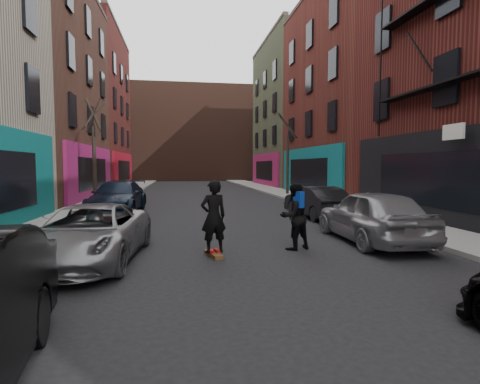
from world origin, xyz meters
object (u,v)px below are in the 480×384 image
object	(u,v)px
parked_left_far	(90,233)
pedestrian	(294,216)
tree_right_far	(288,148)
skateboarder	(213,216)
skateboard	(214,254)
parked_right_far	(371,215)
parked_right_end	(316,202)
tree_left_far	(94,144)
parked_left_end	(118,197)

from	to	relation	value
parked_left_far	pedestrian	size ratio (longest dim) A/B	2.69
tree_right_far	skateboarder	bearing A→B (deg)	-111.71
tree_right_far	skateboard	bearing A→B (deg)	-111.71
skateboard	pedestrian	size ratio (longest dim) A/B	0.46
parked_right_far	skateboard	distance (m)	4.81
parked_left_far	pedestrian	xyz separation A→B (m)	(5.03, 0.45, 0.23)
parked_left_far	parked_right_end	world-z (taller)	parked_right_end
tree_left_far	parked_right_far	distance (m)	14.99
parked_right_far	parked_left_far	bearing A→B (deg)	9.15
tree_right_far	pedestrian	bearing A→B (deg)	-105.88
parked_left_far	skateboard	size ratio (longest dim) A/B	5.87
tree_right_far	skateboarder	distance (m)	19.49
skateboard	parked_right_far	bearing A→B (deg)	-2.94
skateboard	skateboarder	size ratio (longest dim) A/B	0.45
parked_left_far	parked_right_far	distance (m)	7.57
parked_left_far	pedestrian	bearing A→B (deg)	9.99
parked_left_far	tree_left_far	bearing A→B (deg)	106.17
tree_left_far	tree_right_far	bearing A→B (deg)	25.82
parked_right_end	skateboard	size ratio (longest dim) A/B	5.08
tree_left_far	parked_right_end	size ratio (longest dim) A/B	1.60
skateboard	tree_left_far	bearing A→B (deg)	98.64
skateboarder	parked_right_far	bearing A→B (deg)	177.06
parked_right_far	tree_right_far	bearing A→B (deg)	-96.86
tree_left_far	parked_right_end	xyz separation A→B (m)	(10.19, -5.78, -2.71)
parked_left_end	parked_right_far	world-z (taller)	parked_right_far
skateboard	tree_right_far	bearing A→B (deg)	53.21
parked_left_far	skateboarder	xyz separation A→B (m)	(2.86, 0.00, 0.33)
pedestrian	skateboard	bearing A→B (deg)	-9.04
parked_right_end	skateboarder	distance (m)	7.91
parked_left_end	skateboard	bearing A→B (deg)	-64.62
tree_right_far	parked_right_end	world-z (taller)	tree_right_far
tree_right_far	skateboard	distance (m)	19.63
parked_left_far	pedestrian	world-z (taller)	pedestrian
tree_left_far	parked_left_far	distance (m)	12.49
tree_right_far	skateboarder	size ratio (longest dim) A/B	3.85
tree_right_far	skateboard	xyz separation A→B (m)	(-7.15, -17.95, -3.48)
skateboard	pedestrian	world-z (taller)	pedestrian
parked_left_end	parked_right_far	bearing A→B (deg)	-40.83
tree_right_far	parked_right_far	world-z (taller)	tree_right_far
parked_left_end	skateboarder	bearing A→B (deg)	-64.62
parked_left_far	parked_right_end	bearing A→B (deg)	43.27
tree_left_far	skateboarder	size ratio (longest dim) A/B	3.68
parked_right_far	pedestrian	xyz separation A→B (m)	(-2.48, -0.55, 0.11)
parked_left_far	skateboarder	distance (m)	2.88
tree_left_far	parked_right_far	bearing A→B (deg)	-47.89
skateboard	skateboarder	world-z (taller)	skateboarder
tree_right_far	parked_left_far	distance (m)	20.76
parked_right_far	parked_right_end	size ratio (longest dim) A/B	1.12
parked_left_end	pedestrian	size ratio (longest dim) A/B	2.94
parked_right_end	skateboarder	bearing A→B (deg)	46.97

